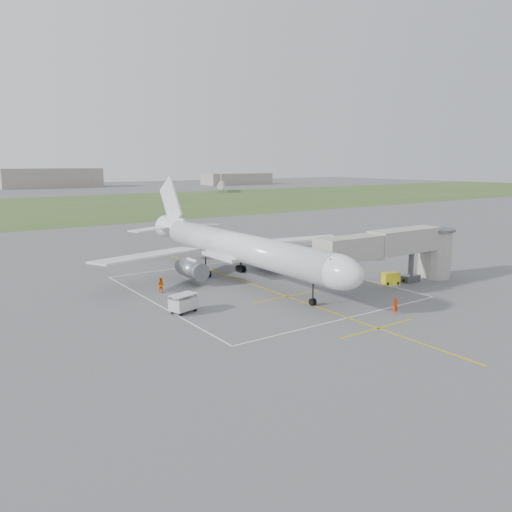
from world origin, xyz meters
TOP-DOWN VIEW (x-y plane):
  - ground at (0.00, 0.00)m, footprint 700.00×700.00m
  - grass_strip at (0.00, 130.00)m, footprint 700.00×120.00m
  - apron_markings at (0.00, -5.82)m, footprint 28.20×60.00m
  - airliner at (-0.00, 0.75)m, footprint 38.93×46.75m
  - jet_bridge at (15.72, -13.50)m, footprint 23.40×5.00m
  - gpu_unit at (14.89, -12.85)m, footprint 2.40×2.05m
  - baggage_cart at (-12.94, -8.71)m, footprint 3.22×2.46m
  - ramp_worker_nose at (4.86, -21.98)m, footprint 0.72×0.52m
  - ramp_worker_wing at (-11.43, 0.37)m, footprint 1.11×1.14m
  - distant_aircraft at (3.07, 176.08)m, footprint 226.03×40.00m

SIDE VIEW (x-z plane):
  - ground at x=0.00m, z-range 0.00..0.00m
  - apron_markings at x=0.00m, z-range 0.00..0.01m
  - grass_strip at x=0.00m, z-range 0.00..0.02m
  - gpu_unit at x=14.89m, z-range -0.01..1.52m
  - ramp_worker_nose at x=4.86m, z-range 0.00..1.81m
  - ramp_worker_wing at x=-11.43m, z-range 0.00..1.86m
  - baggage_cart at x=-12.94m, z-range 0.02..2.00m
  - distant_aircraft at x=3.07m, z-range -0.84..8.01m
  - airliner at x=0.00m, z-range -2.37..11.15m
  - jet_bridge at x=15.72m, z-range 1.14..8.34m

